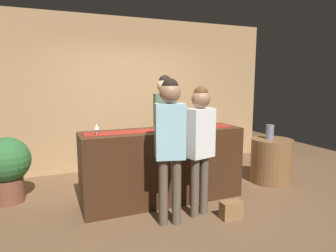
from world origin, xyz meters
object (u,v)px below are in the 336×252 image
Objects in this scene: vase_on_side_table at (270,132)px; potted_plant_tall at (7,165)px; wine_glass_mid_counter at (163,123)px; bartender at (165,117)px; round_side_table at (271,160)px; customer_browsing at (170,136)px; wine_bottle_amber at (198,120)px; wine_bottle_clear at (177,121)px; customer_sipping at (200,138)px; handbag at (231,210)px; wine_glass_near_customer at (96,127)px.

potted_plant_tall is at bearing 170.18° from vase_on_side_table.
wine_glass_mid_counter is 0.08× the size of bartender.
customer_browsing is at bearing -161.22° from round_side_table.
customer_browsing reaches higher than wine_bottle_amber.
customer_browsing reaches higher than wine_glass_mid_counter.
potted_plant_tall is (-4.04, 0.73, 0.17)m from round_side_table.
wine_bottle_clear is 0.24m from wine_glass_mid_counter.
customer_sipping is (0.04, -0.62, -0.13)m from wine_bottle_clear.
customer_sipping reaches higher than vase_on_side_table.
customer_sipping reaches higher than wine_bottle_clear.
bartender is 1.93× the size of potted_plant_tall.
customer_browsing is at bearing -160.12° from vase_on_side_table.
potted_plant_tall is at bearing 157.85° from wine_glass_mid_counter.
potted_plant_tall is (-2.26, 0.77, -0.61)m from wine_bottle_clear.
handbag is (0.77, -0.16, -0.97)m from customer_browsing.
customer_browsing is 2.43m from potted_plant_tall.
round_side_table is 0.49m from vase_on_side_table.
customer_browsing is 1.86× the size of potted_plant_tall.
wine_bottle_clear is at bearing 12.73° from wine_glass_mid_counter.
wine_bottle_amber is 0.70m from customer_sipping.
customer_browsing reaches higher than handbag.
wine_bottle_amber is 1.44m from vase_on_side_table.
customer_browsing is 7.25× the size of vase_on_side_table.
round_side_table is at bearing -10.25° from potted_plant_tall.
wine_glass_mid_counter is 0.69m from bartender.
wine_glass_near_customer is 0.08× the size of bartender.
vase_on_side_table is 0.26× the size of potted_plant_tall.
bartender is 1.09× the size of customer_sipping.
potted_plant_tall is 3.12m from handbag.
handbag is (0.37, -0.85, -1.04)m from wine_bottle_clear.
potted_plant_tall is at bearing 163.57° from wine_bottle_amber.
vase_on_side_table reaches higher than round_side_table.
vase_on_side_table is (-0.03, 0.04, 0.49)m from round_side_table.
customer_sipping is 2.23× the size of round_side_table.
round_side_table reaches higher than handbag.
round_side_table is 1.69m from handbag.
wine_bottle_clear is at bearing 3.62° from wine_glass_near_customer.
potted_plant_tall is (-4.01, 0.69, -0.32)m from vase_on_side_table.
customer_browsing is (-0.45, -1.27, -0.05)m from bartender.
wine_glass_near_customer is 1.98m from handbag.
customer_browsing is at bearing -38.32° from potted_plant_tall.
potted_plant_tall is at bearing 4.32° from bartender.
handbag is (0.60, -0.80, -1.03)m from wine_glass_mid_counter.
vase_on_side_table is at bearing 33.89° from customer_browsing.
round_side_table is at bearing -50.71° from vase_on_side_table.
bartender is at bearing 85.31° from wine_bottle_clear.
wine_glass_near_customer is 0.09× the size of customer_sipping.
wine_bottle_amber is at bearing -16.43° from potted_plant_tall.
customer_browsing is 6.22× the size of handbag.
customer_browsing is at bearing 168.58° from handbag.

